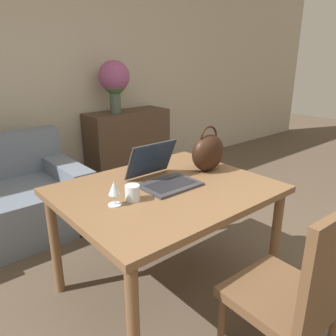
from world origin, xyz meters
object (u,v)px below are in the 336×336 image
at_px(drinking_glass, 132,193).
at_px(handbag, 208,152).
at_px(flower_vase, 114,80).
at_px(laptop, 161,172).
at_px(wine_glass, 114,190).
at_px(chair, 299,290).

height_order(drinking_glass, handbag, handbag).
bearing_deg(flower_vase, laptop, -113.39).
bearing_deg(wine_glass, chair, -65.01).
relative_size(handbag, flower_vase, 0.54).
bearing_deg(flower_vase, chair, -105.60).
distance_m(laptop, handbag, 0.39).
relative_size(chair, drinking_glass, 10.71).
bearing_deg(chair, wine_glass, 116.97).
height_order(drinking_glass, flower_vase, flower_vase).
height_order(wine_glass, handbag, handbag).
bearing_deg(chair, flower_vase, 76.37).
xyz_separation_m(laptop, drinking_glass, (-0.29, -0.11, -0.02)).
height_order(chair, drinking_glass, chair).
relative_size(laptop, drinking_glass, 4.21).
xyz_separation_m(laptop, wine_glass, (-0.40, -0.10, 0.02)).
relative_size(drinking_glass, handbag, 0.28).
distance_m(laptop, drinking_glass, 0.31).
height_order(wine_glass, flower_vase, flower_vase).
xyz_separation_m(wine_glass, handbag, (0.79, 0.07, 0.04)).
height_order(handbag, flower_vase, flower_vase).
height_order(chair, wine_glass, chair).
bearing_deg(laptop, chair, -89.90).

